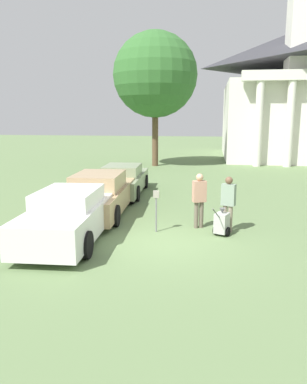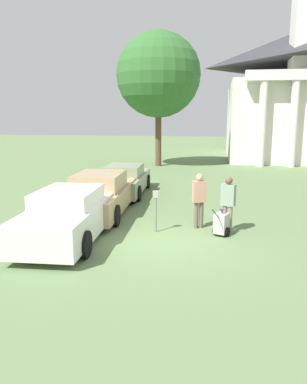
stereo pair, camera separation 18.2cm
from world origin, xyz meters
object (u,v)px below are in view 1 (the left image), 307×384
object	(u,v)px
person_worker	(199,197)
person_supervisor	(228,201)
parking_meter	(156,203)
parked_car_tan	(100,195)
parked_car_sage	(123,180)
equipment_cart	(222,223)
church	(289,89)
parked_car_white	(71,215)

from	to	relation	value
person_worker	person_supervisor	size ratio (longest dim) A/B	1.02
parking_meter	parked_car_tan	bearing A→B (deg)	141.03
parked_car_sage	person_worker	xyz separation A→B (m)	(3.68, -4.93, 0.37)
parked_car_tan	equipment_cart	world-z (taller)	parked_car_tan
parked_car_sage	person_worker	bearing A→B (deg)	-56.45
parked_car_sage	church	distance (m)	21.52
parked_car_sage	parking_meter	world-z (taller)	parked_car_sage
parked_car_white	person_supervisor	distance (m)	4.77
parking_meter	equipment_cart	distance (m)	2.08
parking_meter	church	size ratio (longest dim) A/B	0.05
parked_car_white	person_worker	world-z (taller)	person_worker
parked_car_white	parked_car_sage	world-z (taller)	parked_car_white
parking_meter	church	bearing A→B (deg)	71.06
equipment_cart	church	xyz separation A→B (m)	(6.10, 23.67, 5.50)
parking_meter	person_worker	size ratio (longest dim) A/B	0.74
parking_meter	parked_car_white	bearing A→B (deg)	-157.90
person_worker	parked_car_tan	bearing A→B (deg)	-41.94
person_supervisor	equipment_cart	xyz separation A→B (m)	(-0.19, -0.39, -0.61)
person_supervisor	equipment_cart	bearing A→B (deg)	84.83
parking_meter	person_supervisor	world-z (taller)	person_supervisor
equipment_cart	parked_car_sage	bearing A→B (deg)	150.73
parked_car_tan	person_worker	size ratio (longest dim) A/B	3.04
parked_car_sage	parked_car_white	bearing A→B (deg)	-93.15
parked_car_white	equipment_cart	size ratio (longest dim) A/B	5.25
parked_car_tan	equipment_cart	size ratio (longest dim) A/B	5.41
person_worker	equipment_cart	bearing A→B (deg)	113.36
parked_car_white	church	distance (m)	27.23
parked_car_tan	parking_meter	size ratio (longest dim) A/B	4.11
parked_car_tan	church	bearing A→B (deg)	61.06
person_worker	person_supervisor	world-z (taller)	person_worker
person_supervisor	equipment_cart	distance (m)	0.75
parked_car_tan	church	distance (m)	24.65
parking_meter	church	world-z (taller)	church
parking_meter	parked_car_sage	bearing A→B (deg)	113.11
parked_car_tan	parked_car_sage	xyz separation A→B (m)	(-0.00, 3.65, -0.07)
person_supervisor	parked_car_tan	bearing A→B (deg)	1.41
parked_car_tan	church	size ratio (longest dim) A/B	0.22
person_worker	equipment_cart	xyz separation A→B (m)	(0.71, -0.69, -0.63)
church	equipment_cart	bearing A→B (deg)	-104.44
person_supervisor	person_worker	bearing A→B (deg)	2.01
person_worker	person_supervisor	xyz separation A→B (m)	(0.90, -0.30, -0.02)
parking_meter	equipment_cart	bearing A→B (deg)	-1.16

